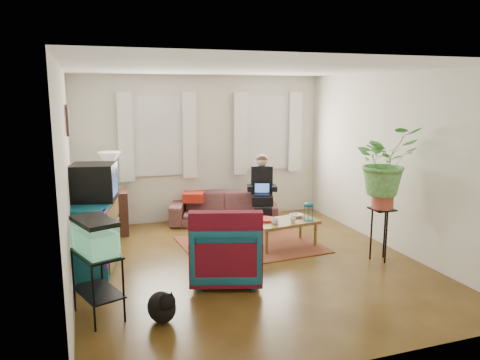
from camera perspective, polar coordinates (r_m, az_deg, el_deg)
name	(u,v)px	position (r m, az deg, el deg)	size (l,w,h in m)	color
floor	(250,264)	(6.47, 1.17, -10.26)	(4.50, 5.00, 0.01)	#4F2B14
ceiling	(250,69)	(6.04, 1.27, 13.42)	(4.50, 5.00, 0.01)	white
wall_back	(202,149)	(8.49, -4.64, 3.84)	(4.50, 0.01, 2.60)	silver
wall_front	(356,219)	(3.93, 13.98, -4.64)	(4.50, 0.01, 2.60)	silver
wall_left	(67,181)	(5.76, -20.30, -0.12)	(0.01, 5.00, 2.60)	silver
wall_right	(394,162)	(7.21, 18.27, 2.09)	(0.01, 5.00, 2.60)	silver
window_left	(158,136)	(8.28, -10.02, 5.28)	(1.08, 0.04, 1.38)	white
window_right	(267,133)	(8.83, 3.29, 5.76)	(1.08, 0.04, 1.38)	white
curtains_left	(158,137)	(8.20, -9.93, 5.23)	(1.36, 0.06, 1.50)	white
curtains_right	(268,133)	(8.76, 3.48, 5.72)	(1.36, 0.06, 1.50)	white
picture_frame	(68,120)	(6.52, -20.24, 6.86)	(0.04, 0.32, 0.40)	#3D2616
area_rug	(251,245)	(7.23, 1.29, -7.89)	(2.00, 1.60, 0.01)	brown
sofa	(224,203)	(8.30, -1.97, -2.85)	(1.86, 0.74, 0.73)	brown
seated_person	(262,193)	(8.26, 2.69, -1.56)	(0.47, 0.57, 1.11)	black
side_table	(112,213)	(7.97, -15.29, -3.87)	(0.49, 0.49, 0.72)	#382315
table_lamp	(110,173)	(7.83, -15.53, 0.85)	(0.37, 0.37, 0.66)	white
dresser	(94,235)	(6.49, -17.42, -6.46)	(0.50, 1.01, 0.91)	#135374
crt_tv	(94,182)	(6.42, -17.42, -0.25)	(0.55, 0.50, 0.48)	black
aquarium_stand	(98,285)	(5.17, -16.93, -12.15)	(0.35, 0.63, 0.70)	black
aquarium	(95,236)	(4.99, -17.27, -6.49)	(0.31, 0.57, 0.37)	#7FD899
black_cat	(162,304)	(4.99, -9.54, -14.69)	(0.29, 0.45, 0.38)	black
armchair	(226,247)	(5.84, -1.71, -8.14)	(0.83, 0.78, 0.85)	#137275
serape_throw	(226,241)	(5.47, -1.74, -7.50)	(0.86, 0.20, 0.70)	#9E0A0A
coffee_table	(284,233)	(7.15, 5.43, -6.50)	(0.97, 0.53, 0.40)	brown
cup_a	(275,221)	(6.90, 4.29, -5.01)	(0.11, 0.11, 0.09)	white
cup_b	(293,220)	(6.98, 6.47, -4.89)	(0.09, 0.09, 0.08)	beige
bowl	(296,216)	(7.30, 6.88, -4.33)	(0.19, 0.19, 0.05)	white
snack_tray	(265,219)	(7.07, 3.06, -4.82)	(0.30, 0.30, 0.04)	#B21414
birdcage	(308,211)	(7.13, 8.35, -3.76)	(0.16, 0.16, 0.28)	#115B6B
plant_stand	(381,234)	(6.80, 16.76, -6.36)	(0.31, 0.31, 0.74)	black
potted_plant	(384,171)	(6.60, 17.18, 1.00)	(0.85, 0.73, 0.94)	#599947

